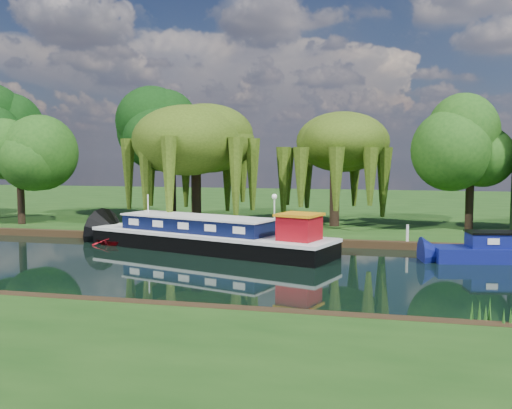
# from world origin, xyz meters

# --- Properties ---
(ground) EXTENTS (120.00, 120.00, 0.00)m
(ground) POSITION_xyz_m (0.00, 0.00, 0.00)
(ground) COLOR black
(far_bank) EXTENTS (120.00, 52.00, 0.45)m
(far_bank) POSITION_xyz_m (0.00, 34.00, 0.23)
(far_bank) COLOR #16390F
(far_bank) RESTS_ON ground
(dutch_barge) EXTENTS (15.73, 8.02, 3.25)m
(dutch_barge) POSITION_xyz_m (-2.24, 5.08, 0.81)
(dutch_barge) COLOR black
(dutch_barge) RESTS_ON ground
(red_dinghy) EXTENTS (3.49, 2.91, 0.62)m
(red_dinghy) POSITION_xyz_m (-8.62, 5.85, 0.00)
(red_dinghy) COLOR maroon
(red_dinghy) RESTS_ON ground
(white_cruiser) EXTENTS (3.05, 2.84, 1.30)m
(white_cruiser) POSITION_xyz_m (12.14, 5.75, 0.00)
(white_cruiser) COLOR silver
(white_cruiser) RESTS_ON ground
(willow_left) EXTENTS (6.88, 6.88, 8.25)m
(willow_left) POSITION_xyz_m (-5.55, 12.22, 6.44)
(willow_left) COLOR black
(willow_left) RESTS_ON far_bank
(willow_right) EXTENTS (6.09, 6.09, 7.41)m
(willow_right) POSITION_xyz_m (4.05, 14.88, 5.86)
(willow_right) COLOR black
(willow_right) RESTS_ON far_bank
(tree_far_left) EXTENTS (4.84, 4.84, 7.80)m
(tree_far_left) POSITION_xyz_m (-18.83, 10.80, 5.79)
(tree_far_left) COLOR black
(tree_far_left) RESTS_ON far_bank
(tree_far_mid) EXTENTS (5.89, 5.89, 9.64)m
(tree_far_mid) POSITION_xyz_m (-9.13, 16.56, 7.09)
(tree_far_mid) COLOR black
(tree_far_mid) RESTS_ON far_bank
(tree_far_right) EXTENTS (4.86, 4.86, 7.95)m
(tree_far_right) POSITION_xyz_m (13.26, 14.80, 5.93)
(tree_far_right) COLOR black
(tree_far_right) RESTS_ON far_bank
(lamppost) EXTENTS (0.36, 0.36, 2.56)m
(lamppost) POSITION_xyz_m (0.50, 10.50, 2.42)
(lamppost) COLOR silver
(lamppost) RESTS_ON far_bank
(mooring_posts) EXTENTS (19.16, 0.16, 1.00)m
(mooring_posts) POSITION_xyz_m (-0.50, 8.40, 0.95)
(mooring_posts) COLOR silver
(mooring_posts) RESTS_ON far_bank
(reeds_near) EXTENTS (33.70, 1.50, 1.10)m
(reeds_near) POSITION_xyz_m (6.87, -7.57, 0.55)
(reeds_near) COLOR #1C4E15
(reeds_near) RESTS_ON ground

